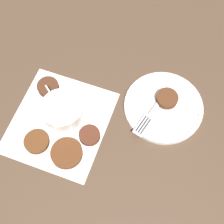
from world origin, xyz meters
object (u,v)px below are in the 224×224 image
Objects in this scene: fritter_on_plate at (167,98)px; fork at (150,116)px; serving_plate at (164,106)px; sauce_bowl at (63,111)px.

fritter_on_plate reaches higher than fork.
serving_plate is 3.68× the size of fritter_on_plate.
fork is at bearing -32.00° from fritter_on_plate.
serving_plate is at bearing 107.69° from sauce_bowl.
fritter_on_plate is at bearing 110.57° from sauce_bowl.
fritter_on_plate is 0.07m from fork.
fritter_on_plate is (-0.10, 0.27, 0.00)m from sauce_bowl.
fritter_on_plate reaches higher than serving_plate.
sauce_bowl is 2.05× the size of fritter_on_plate.
sauce_bowl is 0.23m from fork.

